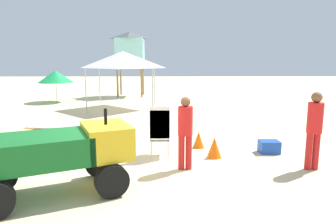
# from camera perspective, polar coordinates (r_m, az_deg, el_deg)

# --- Properties ---
(ground) EXTENTS (80.00, 80.00, 0.00)m
(ground) POSITION_cam_1_polar(r_m,az_deg,el_deg) (6.53, -9.07, -11.70)
(ground) COLOR beige
(utility_cart) EXTENTS (2.81, 2.13, 1.50)m
(utility_cart) POSITION_cam_1_polar(r_m,az_deg,el_deg) (5.70, -19.59, -7.03)
(utility_cart) COLOR #146023
(utility_cart) RESTS_ON ground
(stacked_plastic_chairs) EXTENTS (0.48, 0.48, 1.29)m
(stacked_plastic_chairs) POSITION_cam_1_polar(r_m,az_deg,el_deg) (7.38, -1.58, -3.01)
(stacked_plastic_chairs) COLOR white
(stacked_plastic_chairs) RESTS_ON ground
(surfboard_pile) EXTENTS (2.54, 0.90, 0.48)m
(surfboard_pile) POSITION_cam_1_polar(r_m,az_deg,el_deg) (9.45, -20.11, -3.92)
(surfboard_pile) COLOR #268CCC
(surfboard_pile) RESTS_ON ground
(lifeguard_near_left) EXTENTS (0.32, 0.32, 1.72)m
(lifeguard_near_left) POSITION_cam_1_polar(r_m,az_deg,el_deg) (7.20, 26.11, -2.34)
(lifeguard_near_left) COLOR red
(lifeguard_near_left) RESTS_ON ground
(lifeguard_near_center) EXTENTS (0.32, 0.32, 1.62)m
(lifeguard_near_center) POSITION_cam_1_polar(r_m,az_deg,el_deg) (6.50, 3.31, -3.15)
(lifeguard_near_center) COLOR red
(lifeguard_near_center) RESTS_ON ground
(popup_canopy) EXTENTS (3.05, 3.05, 2.83)m
(popup_canopy) POSITION_cam_1_polar(r_m,az_deg,el_deg) (15.09, -8.59, 9.82)
(popup_canopy) COLOR #B2B2B7
(popup_canopy) RESTS_ON ground
(lifeguard_tower) EXTENTS (1.98, 1.98, 4.26)m
(lifeguard_tower) POSITION_cam_1_polar(r_m,az_deg,el_deg) (20.50, -7.23, 11.82)
(lifeguard_tower) COLOR olive
(lifeguard_tower) RESTS_ON ground
(beach_umbrella_left) EXTENTS (1.99, 1.99, 1.83)m
(beach_umbrella_left) POSITION_cam_1_polar(r_m,az_deg,el_deg) (18.50, -20.63, 6.34)
(beach_umbrella_left) COLOR beige
(beach_umbrella_left) RESTS_ON ground
(traffic_cone_near) EXTENTS (0.32, 0.32, 0.45)m
(traffic_cone_near) POSITION_cam_1_polar(r_m,az_deg,el_deg) (8.33, 5.84, -5.26)
(traffic_cone_near) COLOR orange
(traffic_cone_near) RESTS_ON ground
(traffic_cone_far) EXTENTS (0.36, 0.36, 0.51)m
(traffic_cone_far) POSITION_cam_1_polar(r_m,az_deg,el_deg) (7.54, 8.81, -6.68)
(traffic_cone_far) COLOR orange
(traffic_cone_far) RESTS_ON ground
(cooler_box) EXTENTS (0.50, 0.37, 0.32)m
(cooler_box) POSITION_cam_1_polar(r_m,az_deg,el_deg) (8.28, 18.69, -6.29)
(cooler_box) COLOR blue
(cooler_box) RESTS_ON ground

